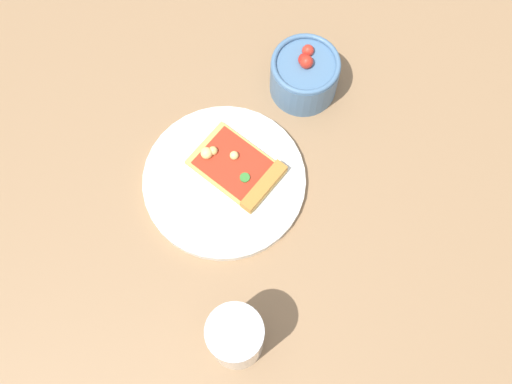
{
  "coord_description": "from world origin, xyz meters",
  "views": [
    {
      "loc": [
        0.31,
        0.1,
        0.87
      ],
      "look_at": [
        0.01,
        0.02,
        0.03
      ],
      "focal_mm": 43.27,
      "sensor_mm": 36.0,
      "label": 1
    }
  ],
  "objects": [
    {
      "name": "ground_plane",
      "position": [
        0.0,
        0.0,
        0.0
      ],
      "size": [
        2.4,
        2.4,
        0.0
      ],
      "primitive_type": "plane",
      "color": "#93704C",
      "rests_on": "ground"
    },
    {
      "name": "soda_glass",
      "position": [
        0.23,
        0.05,
        0.06
      ],
      "size": [
        0.07,
        0.07,
        0.12
      ],
      "color": "silver",
      "rests_on": "ground_plane"
    },
    {
      "name": "salad_bowl",
      "position": [
        -0.19,
        0.05,
        0.04
      ],
      "size": [
        0.11,
        0.11,
        0.09
      ],
      "color": "#4C7299",
      "rests_on": "ground_plane"
    },
    {
      "name": "pizza_slice_main",
      "position": [
        -0.02,
        -0.01,
        0.02
      ],
      "size": [
        0.13,
        0.15,
        0.02
      ],
      "color": "#E5B256",
      "rests_on": "plate"
    },
    {
      "name": "plate",
      "position": [
        0.0,
        -0.03,
        0.01
      ],
      "size": [
        0.24,
        0.24,
        0.01
      ],
      "primitive_type": "cylinder",
      "color": "silver",
      "rests_on": "ground_plane"
    }
  ]
}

